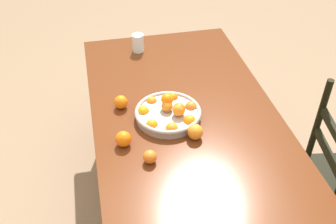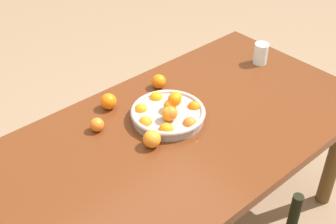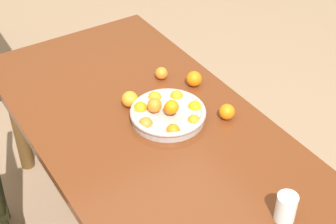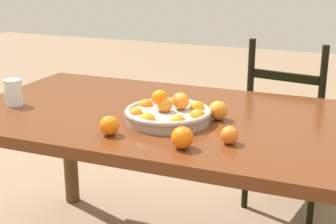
# 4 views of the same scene
# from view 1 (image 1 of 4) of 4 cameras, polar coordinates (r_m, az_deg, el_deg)

# --- Properties ---
(ground_plane) EXTENTS (12.00, 12.00, 0.00)m
(ground_plane) POSITION_cam_1_polar(r_m,az_deg,el_deg) (2.67, 2.28, -13.49)
(ground_plane) COLOR #8D7056
(dining_table) EXTENTS (1.91, 1.00, 0.75)m
(dining_table) POSITION_cam_1_polar(r_m,az_deg,el_deg) (2.18, 2.71, -2.75)
(dining_table) COLOR #5C2B13
(dining_table) RESTS_ON ground
(fruit_bowl) EXTENTS (0.35, 0.35, 0.13)m
(fruit_bowl) POSITION_cam_1_polar(r_m,az_deg,el_deg) (2.10, 0.09, -0.14)
(fruit_bowl) COLOR #A59994
(fruit_bowl) RESTS_ON dining_table
(orange_loose_0) EXTENTS (0.08, 0.08, 0.08)m
(orange_loose_0) POSITION_cam_1_polar(r_m,az_deg,el_deg) (1.95, -6.39, -3.85)
(orange_loose_0) COLOR orange
(orange_loose_0) RESTS_ON dining_table
(orange_loose_1) EXTENTS (0.06, 0.06, 0.06)m
(orange_loose_1) POSITION_cam_1_polar(r_m,az_deg,el_deg) (1.86, -2.60, -6.42)
(orange_loose_1) COLOR orange
(orange_loose_1) RESTS_ON dining_table
(orange_loose_2) EXTENTS (0.07, 0.07, 0.07)m
(orange_loose_2) POSITION_cam_1_polar(r_m,az_deg,el_deg) (2.19, -6.74, 1.42)
(orange_loose_2) COLOR orange
(orange_loose_2) RESTS_ON dining_table
(orange_loose_3) EXTENTS (0.08, 0.08, 0.08)m
(orange_loose_3) POSITION_cam_1_polar(r_m,az_deg,el_deg) (1.98, 3.94, -2.85)
(orange_loose_3) COLOR orange
(orange_loose_3) RESTS_ON dining_table
(drinking_glass) EXTENTS (0.08, 0.08, 0.12)m
(drinking_glass) POSITION_cam_1_polar(r_m,az_deg,el_deg) (2.68, -4.29, 9.83)
(drinking_glass) COLOR silver
(drinking_glass) RESTS_ON dining_table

